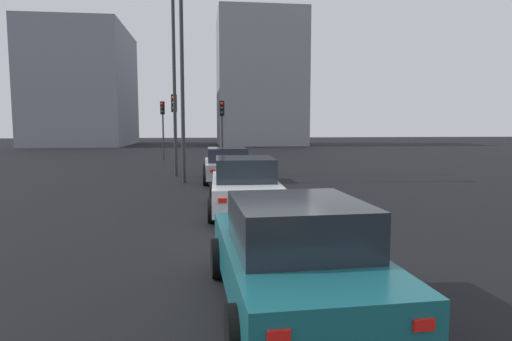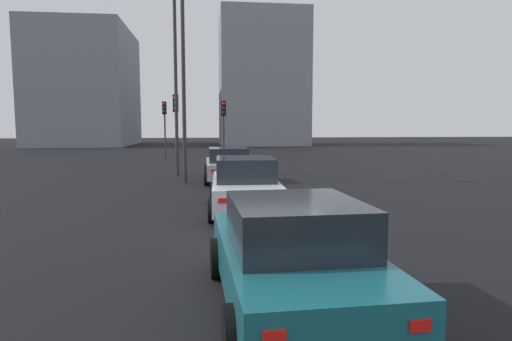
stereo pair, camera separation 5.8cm
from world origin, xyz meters
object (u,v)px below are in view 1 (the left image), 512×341
Objects in this scene: car_silver_lead at (227,165)px; car_teal_third at (294,256)px; traffic_light_near_right at (163,118)px; street_lamp_far at (182,64)px; traffic_light_near_left at (174,117)px; street_lamp_kerbside at (174,65)px; car_white_second at (244,186)px; traffic_light_far_left at (222,119)px.

car_silver_lead is 1.05× the size of car_teal_third.
street_lamp_far reaches higher than traffic_light_near_right.
traffic_light_near_left reaches higher than car_teal_third.
street_lamp_far is (-2.69, -0.49, -0.28)m from street_lamp_kerbside.
street_lamp_kerbside is 1.06× the size of street_lamp_far.
car_white_second reaches higher than car_silver_lead.
car_silver_lead is 0.52× the size of street_lamp_far.
traffic_light_near_right is 10.39m from street_lamp_kerbside.
traffic_light_near_right is (25.86, 3.97, 2.24)m from car_teal_third.
car_silver_lead is at bearing -77.95° from street_lamp_far.
traffic_light_near_right is at bearing -144.70° from traffic_light_far_left.
car_silver_lead is 5.15m from traffic_light_near_left.
car_white_second is 1.06× the size of car_teal_third.
street_lamp_kerbside is (15.85, 2.49, 4.57)m from car_teal_third.
street_lamp_far is (-7.67, 1.98, 2.18)m from traffic_light_far_left.
traffic_light_near_left is 4.86m from street_lamp_far.
traffic_light_near_left is at bearing 6.40° from car_teal_third.
car_silver_lead is 6.94m from car_white_second.
street_lamp_far reaches higher than traffic_light_far_left.
traffic_light_near_right reaches higher than traffic_light_far_left.
traffic_light_far_left is (-5.04, -3.95, -0.14)m from traffic_light_near_right.
car_teal_third is 17.82m from traffic_light_near_left.
street_lamp_kerbside is at bearing 6.57° from traffic_light_near_left.
car_white_second is 14.36m from traffic_light_far_left.
street_lamp_kerbside is at bearing -29.26° from traffic_light_far_left.
car_silver_lead is at bearing 23.26° from traffic_light_near_right.
car_teal_third reaches higher than car_silver_lead.
traffic_light_near_right is (19.24, 3.93, 2.22)m from car_white_second.
traffic_light_far_left is (14.20, -0.01, 2.08)m from car_white_second.
car_teal_third is 26.26m from traffic_light_near_right.
car_white_second is at bearing 15.28° from traffic_light_near_left.
street_lamp_kerbside is (9.23, 2.46, 4.54)m from car_white_second.
car_white_second is at bearing -1.89° from car_teal_third.
street_lamp_far is at bearing -169.59° from street_lamp_kerbside.
traffic_light_near_right reaches higher than traffic_light_near_left.
traffic_light_far_left reaches higher than car_white_second.
street_lamp_kerbside is (-4.98, 2.48, 2.47)m from traffic_light_far_left.
traffic_light_far_left is at bearing 44.11° from traffic_light_near_right.
car_white_second is at bearing 17.57° from traffic_light_near_right.
traffic_light_far_left is 0.43× the size of street_lamp_kerbside.
traffic_light_near_left is (3.94, 2.49, 2.19)m from car_silver_lead.
car_white_second is 11.39m from traffic_light_near_left.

